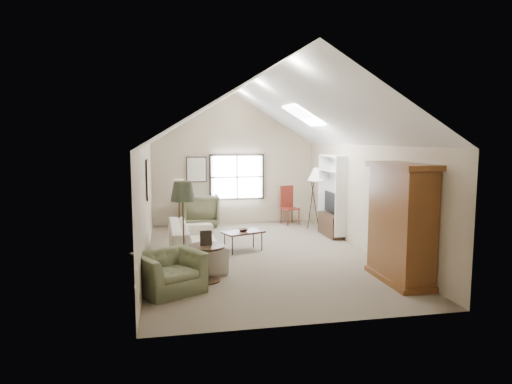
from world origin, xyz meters
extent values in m
cube|color=#726351|center=(0.00, 0.00, 0.00)|extent=(5.00, 8.00, 0.01)
cube|color=tan|center=(0.00, 4.00, 1.25)|extent=(5.00, 0.01, 2.50)
cube|color=tan|center=(0.00, -4.00, 1.25)|extent=(5.00, 0.01, 2.50)
cube|color=tan|center=(-2.50, 0.00, 1.25)|extent=(0.01, 8.00, 2.50)
cube|color=tan|center=(2.50, 0.00, 1.25)|extent=(0.01, 8.00, 2.50)
cube|color=black|center=(0.10, 3.96, 1.45)|extent=(1.72, 0.08, 1.42)
cube|color=black|center=(-2.47, 0.30, 1.75)|extent=(0.68, 0.04, 0.88)
cube|color=black|center=(-1.15, 3.97, 1.70)|extent=(0.62, 0.04, 0.78)
cube|color=brown|center=(2.18, -2.40, 1.10)|extent=(0.60, 1.50, 2.20)
cube|color=white|center=(2.34, 1.60, 1.15)|extent=(0.32, 1.30, 2.10)
cube|color=#382316|center=(2.32, 1.60, 0.30)|extent=(0.34, 1.18, 0.60)
cube|color=black|center=(2.32, 1.60, 0.92)|extent=(0.05, 0.90, 0.55)
imported|color=beige|center=(-1.46, -0.13, 0.40)|extent=(1.13, 2.75, 0.80)
imported|color=#656849|center=(-2.04, -2.18, 0.35)|extent=(1.38, 1.32, 0.69)
imported|color=#626446|center=(-1.05, 3.70, 0.49)|extent=(1.08, 1.11, 0.98)
cube|color=#3A2118|center=(-0.31, 0.38, 0.24)|extent=(1.06, 0.81, 0.48)
imported|color=#331E14|center=(-0.31, 0.38, 0.51)|extent=(0.29, 0.29, 0.06)
cylinder|color=#331E15|center=(-1.36, -1.73, 0.34)|extent=(0.70, 0.70, 0.68)
cube|color=maroon|center=(1.69, 3.47, 0.59)|extent=(0.57, 0.57, 1.18)
camera|label=1|loc=(-2.06, -10.01, 2.67)|focal=32.00mm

